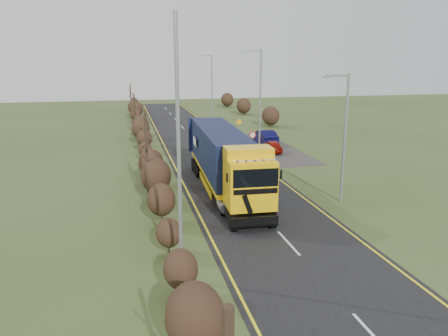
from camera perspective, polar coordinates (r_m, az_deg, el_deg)
name	(u,v)px	position (r m, az deg, el deg)	size (l,w,h in m)	color
ground	(264,217)	(26.09, 5.23, -6.33)	(160.00, 160.00, 0.00)	#3A471E
road	(226,174)	(35.28, 0.21, -0.84)	(8.00, 120.00, 0.02)	black
layby	(264,147)	(46.39, 5.23, 2.70)	(6.00, 18.00, 0.02)	#32302D
lane_markings	(226,175)	(34.99, 0.32, -0.93)	(7.52, 116.00, 0.01)	yellow
hedgerow	(152,165)	(32.03, -9.43, 0.41)	(2.24, 102.04, 6.05)	black
lorry	(224,157)	(30.02, -0.04, 1.38)	(3.18, 15.80, 4.38)	black
car_red_hatchback	(272,146)	(43.97, 6.34, 2.84)	(1.44, 3.57, 1.22)	maroon
car_blue_sedan	(265,137)	(48.24, 5.33, 4.06)	(1.66, 4.75, 1.57)	#090933
streetlight_near	(344,133)	(28.62, 15.36, 4.40)	(1.76, 0.18, 8.23)	gray
streetlight_mid	(259,95)	(44.83, 4.59, 9.50)	(2.13, 0.20, 10.05)	gray
streetlight_far	(211,84)	(66.95, -1.72, 10.88)	(2.08, 0.20, 9.82)	gray
left_pole	(179,156)	(17.15, -5.92, 1.63)	(0.16, 0.16, 10.76)	gray
speed_sign	(252,139)	(42.21, 3.74, 3.83)	(0.64, 0.10, 2.31)	gray
warning_board	(239,125)	(53.30, 1.95, 5.60)	(0.79, 0.11, 2.08)	gray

